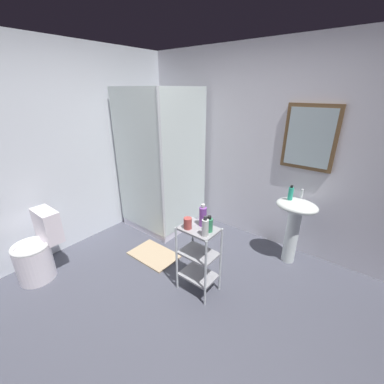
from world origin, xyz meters
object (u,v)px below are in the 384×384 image
(hand_soap_bottle, at_px, (291,193))
(body_wash_bottle_green, at_px, (209,225))
(toilet, at_px, (38,252))
(conditioner_bottle_purple, at_px, (203,216))
(pedestal_sink, at_px, (295,219))
(lotion_bottle_white, at_px, (205,227))
(shower_stall, at_px, (163,198))
(rinse_cup, at_px, (188,223))
(storage_cart, at_px, (199,254))
(bath_mat, at_px, (154,255))

(hand_soap_bottle, xyz_separation_m, body_wash_bottle_green, (-0.39, -1.04, -0.07))
(toilet, relative_size, conditioner_bottle_purple, 3.34)
(body_wash_bottle_green, bearing_deg, conditioner_bottle_purple, 155.31)
(pedestal_sink, height_order, lotion_bottle_white, lotion_bottle_white)
(shower_stall, height_order, rinse_cup, shower_stall)
(hand_soap_bottle, distance_m, rinse_cup, 1.27)
(pedestal_sink, height_order, rinse_cup, rinse_cup)
(shower_stall, distance_m, pedestal_sink, 1.83)
(storage_cart, bearing_deg, toilet, -148.20)
(conditioner_bottle_purple, relative_size, bath_mat, 0.38)
(hand_soap_bottle, bearing_deg, storage_cart, -115.15)
(pedestal_sink, xyz_separation_m, rinse_cup, (-0.66, -1.14, 0.22))
(toilet, xyz_separation_m, storage_cart, (1.51, 0.94, 0.12))
(pedestal_sink, xyz_separation_m, conditioner_bottle_purple, (-0.58, -1.01, 0.26))
(conditioner_bottle_purple, bearing_deg, bath_mat, 177.53)
(hand_soap_bottle, bearing_deg, bath_mat, -143.27)
(shower_stall, relative_size, body_wash_bottle_green, 12.59)
(toilet, distance_m, lotion_bottle_white, 1.92)
(lotion_bottle_white, distance_m, rinse_cup, 0.21)
(pedestal_sink, xyz_separation_m, hand_soap_bottle, (-0.08, -0.02, 0.31))
(body_wash_bottle_green, relative_size, lotion_bottle_white, 0.80)
(conditioner_bottle_purple, bearing_deg, rinse_cup, -121.66)
(hand_soap_bottle, xyz_separation_m, conditioner_bottle_purple, (-0.50, -0.99, -0.04))
(bath_mat, bearing_deg, hand_soap_bottle, 36.73)
(pedestal_sink, bearing_deg, bath_mat, -144.47)
(toilet, bearing_deg, storage_cart, 31.80)
(storage_cart, xyz_separation_m, conditioner_bottle_purple, (-0.00, 0.06, 0.41))
(pedestal_sink, height_order, toilet, pedestal_sink)
(hand_soap_bottle, bearing_deg, body_wash_bottle_green, -110.50)
(shower_stall, distance_m, conditioner_bottle_purple, 1.43)
(storage_cart, xyz_separation_m, lotion_bottle_white, (0.12, -0.07, 0.39))
(shower_stall, distance_m, bath_mat, 0.89)
(pedestal_sink, relative_size, toilet, 1.07)
(bath_mat, bearing_deg, toilet, -124.91)
(shower_stall, relative_size, pedestal_sink, 2.47)
(pedestal_sink, relative_size, lotion_bottle_white, 4.10)
(body_wash_bottle_green, bearing_deg, rinse_cup, -156.79)
(storage_cart, xyz_separation_m, bath_mat, (-0.79, 0.10, -0.43))
(toilet, distance_m, bath_mat, 1.30)
(rinse_cup, height_order, bath_mat, rinse_cup)
(hand_soap_bottle, bearing_deg, conditioner_bottle_purple, -116.68)
(toilet, relative_size, lotion_bottle_white, 3.85)
(pedestal_sink, xyz_separation_m, lotion_bottle_white, (-0.46, -1.14, 0.25))
(toilet, relative_size, bath_mat, 1.27)
(body_wash_bottle_green, relative_size, rinse_cup, 1.46)
(pedestal_sink, relative_size, conditioner_bottle_purple, 3.56)
(pedestal_sink, bearing_deg, body_wash_bottle_green, -114.07)
(pedestal_sink, distance_m, hand_soap_bottle, 0.32)
(hand_soap_bottle, height_order, body_wash_bottle_green, hand_soap_bottle)
(shower_stall, bearing_deg, conditioner_bottle_purple, -28.79)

